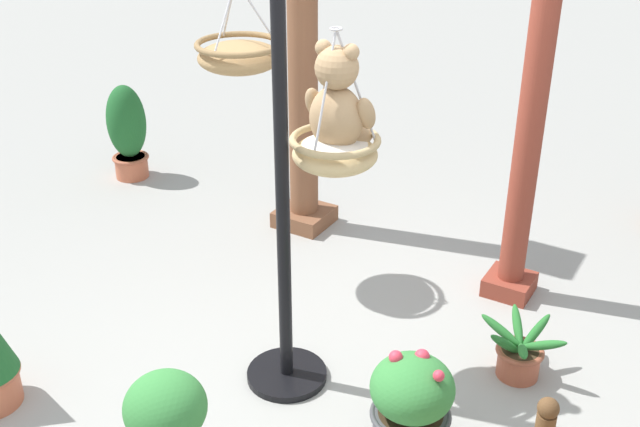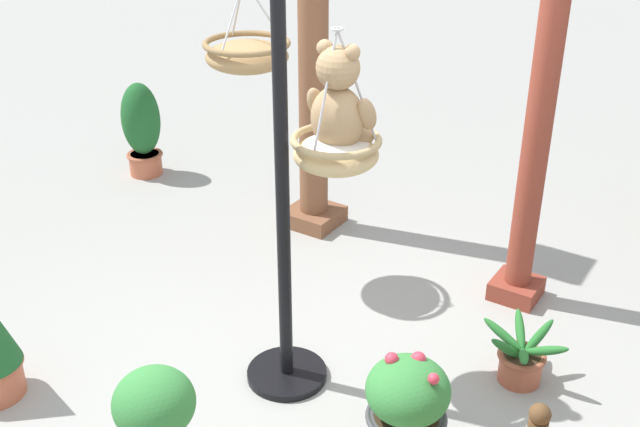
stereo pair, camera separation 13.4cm
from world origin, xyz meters
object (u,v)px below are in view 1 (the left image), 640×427
Objects in this scene: greenhouse_pillar_far_back at (534,101)px; display_pole_central at (284,253)px; greenhouse_pillar_right at (303,59)px; teddy_bear at (338,104)px; hanging_basket_with_teddy at (335,151)px; potted_plant_small_succulent at (519,354)px; potted_plant_bushy_green at (411,404)px; hanging_basket_left_high at (239,55)px; potted_plant_broad_leaf at (127,131)px.

display_pole_central is at bearing -117.87° from greenhouse_pillar_far_back.
greenhouse_pillar_far_back is (1.64, -0.13, 0.03)m from greenhouse_pillar_right.
teddy_bear is 0.20× the size of greenhouse_pillar_right.
potted_plant_small_succulent is at bearing 24.44° from hanging_basket_with_teddy.
hanging_basket_with_teddy is 1.29× the size of potted_plant_bushy_green.
greenhouse_pillar_far_back is at bearing 21.58° from hanging_basket_left_high.
hanging_basket_left_high reaches higher than hanging_basket_with_teddy.
hanging_basket_with_teddy is at bearing 59.04° from display_pole_central.
teddy_bear is at bearing -25.14° from potted_plant_broad_leaf.
display_pole_central is at bearing -148.10° from potted_plant_small_succulent.
potted_plant_small_succulent is at bearing -68.47° from greenhouse_pillar_far_back.
greenhouse_pillar_far_back is 4.90× the size of potted_plant_bushy_green.
display_pole_central is at bearing -44.49° from hanging_basket_left_high.
potted_plant_bushy_green is 0.88m from potted_plant_small_succulent.
hanging_basket_with_teddy is 1.54m from potted_plant_small_succulent.
hanging_basket_left_high reaches higher than potted_plant_bushy_green.
potted_plant_broad_leaf is at bearing 153.30° from potted_plant_bushy_green.
potted_plant_bushy_green is at bearing -30.57° from hanging_basket_left_high.
potted_plant_broad_leaf is at bearing 178.24° from greenhouse_pillar_far_back.
display_pole_central reaches higher than potted_plant_bushy_green.
greenhouse_pillar_right is 1.93m from potted_plant_broad_leaf.
display_pole_central is 0.93× the size of greenhouse_pillar_far_back.
greenhouse_pillar_right is 0.98× the size of greenhouse_pillar_far_back.
hanging_basket_with_teddy is 1.31× the size of teddy_bear.
teddy_bear is at bearing -29.03° from hanging_basket_left_high.
greenhouse_pillar_right is (-0.03, 0.77, -0.22)m from hanging_basket_left_high.
hanging_basket_with_teddy is 1.68m from greenhouse_pillar_right.
display_pole_central reaches higher than potted_plant_small_succulent.
greenhouse_pillar_right reaches higher than hanging_basket_with_teddy.
potted_plant_broad_leaf is (-2.75, 1.29, -1.11)m from teddy_bear.
display_pole_central reaches higher than potted_plant_broad_leaf.
teddy_bear reaches higher than potted_plant_small_succulent.
greenhouse_pillar_far_back is at bearing 62.79° from hanging_basket_with_teddy.
hanging_basket_with_teddy is 1.41× the size of potted_plant_small_succulent.
hanging_basket_with_teddy is at bearing -52.65° from greenhouse_pillar_right.
hanging_basket_left_high is at bearing 150.97° from teddy_bear.
hanging_basket_with_teddy reaches higher than teddy_bear.
greenhouse_pillar_right is 3.25× the size of potted_plant_broad_leaf.
greenhouse_pillar_far_back is 5.39× the size of potted_plant_small_succulent.
teddy_bear is 1.36m from greenhouse_pillar_far_back.
hanging_basket_with_teddy is 0.26× the size of greenhouse_pillar_far_back.
potted_plant_broad_leaf is at bearing 157.17° from hanging_basket_left_high.
hanging_basket_with_teddy is at bearing -155.56° from potted_plant_small_succulent.
display_pole_central is 5.04× the size of potted_plant_small_succulent.
greenhouse_pillar_right reaches higher than potted_plant_bushy_green.
hanging_basket_with_teddy is (0.15, 0.25, 0.50)m from display_pole_central.
greenhouse_pillar_right is at bearing 175.51° from greenhouse_pillar_far_back.
hanging_basket_left_high is 1.74m from greenhouse_pillar_far_back.
display_pole_central is at bearing -31.05° from potted_plant_broad_leaf.
potted_plant_bushy_green is (1.68, -1.74, -1.00)m from greenhouse_pillar_right.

